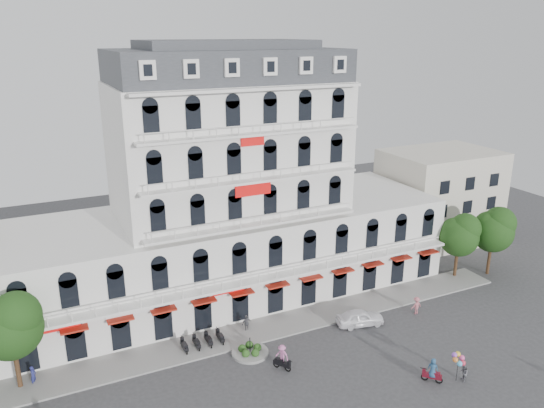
{
  "coord_description": "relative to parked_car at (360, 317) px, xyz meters",
  "views": [
    {
      "loc": [
        -18.29,
        -30.48,
        26.43
      ],
      "look_at": [
        1.0,
        10.0,
        11.89
      ],
      "focal_mm": 35.0,
      "sensor_mm": 36.0,
      "label": 1
    }
  ],
  "objects": [
    {
      "name": "pedestrian_right",
      "position": [
        6.23,
        -0.61,
        0.12
      ],
      "size": [
        1.17,
        0.69,
        1.78
      ],
      "primitive_type": "imported",
      "rotation": [
        0.0,
        0.0,
        3.16
      ],
      "color": "#BD646F",
      "rests_on": "ground"
    },
    {
      "name": "traffic_island",
      "position": [
        -11.28,
        0.06,
        -0.52
      ],
      "size": [
        3.2,
        3.2,
        1.6
      ],
      "color": "gray",
      "rests_on": "ground"
    },
    {
      "name": "parked_scooter_row",
      "position": [
        -14.63,
        2.86,
        -0.77
      ],
      "size": [
        4.4,
        1.8,
        1.1
      ],
      "primitive_type": null,
      "color": "black",
      "rests_on": "ground"
    },
    {
      "name": "rider_center",
      "position": [
        -9.78,
        -3.09,
        0.44
      ],
      "size": [
        1.21,
        1.49,
        2.29
      ],
      "rotation": [
        0.0,
        0.0,
        5.29
      ],
      "color": "black",
      "rests_on": "ground"
    },
    {
      "name": "ground",
      "position": [
        -8.28,
        -5.94,
        -0.77
      ],
      "size": [
        120.0,
        120.0,
        0.0
      ],
      "primitive_type": "plane",
      "color": "#38383A",
      "rests_on": "ground"
    },
    {
      "name": "tree_east_outer",
      "position": [
        19.77,
        3.04,
        4.78
      ],
      "size": [
        4.65,
        4.65,
        8.05
      ],
      "color": "#382314",
      "rests_on": "ground"
    },
    {
      "name": "tree_east_inner",
      "position": [
        15.77,
        4.04,
        4.44
      ],
      "size": [
        4.4,
        4.37,
        7.57
      ],
      "color": "#382314",
      "rests_on": "ground"
    },
    {
      "name": "pedestrian_far",
      "position": [
        -28.28,
        3.56,
        0.05
      ],
      "size": [
        0.62,
        0.71,
        1.64
      ],
      "primitive_type": "imported",
      "rotation": [
        0.0,
        0.0,
        1.11
      ],
      "color": "navy",
      "rests_on": "ground"
    },
    {
      "name": "flank_building_east",
      "position": [
        21.72,
        14.06,
        5.23
      ],
      "size": [
        14.0,
        10.0,
        12.0
      ],
      "primitive_type": "cube",
      "color": "beige",
      "rests_on": "ground"
    },
    {
      "name": "tree_west_inner",
      "position": [
        -29.23,
        3.54,
        4.91
      ],
      "size": [
        4.76,
        4.76,
        8.25
      ],
      "color": "#382314",
      "rests_on": "ground"
    },
    {
      "name": "pedestrian_mid",
      "position": [
        -10.12,
        3.56,
        0.06
      ],
      "size": [
        1.04,
        0.58,
        1.67
      ],
      "primitive_type": "imported",
      "rotation": [
        0.0,
        0.0,
        3.32
      ],
      "color": "#525159",
      "rests_on": "ground"
    },
    {
      "name": "parked_car",
      "position": [
        0.0,
        0.0,
        0.0
      ],
      "size": [
        4.81,
        2.73,
        1.54
      ],
      "primitive_type": "imported",
      "rotation": [
        0.0,
        0.0,
        1.36
      ],
      "color": "white",
      "rests_on": "ground"
    },
    {
      "name": "sidewalk",
      "position": [
        -8.28,
        3.06,
        -0.69
      ],
      "size": [
        53.0,
        4.0,
        0.16
      ],
      "primitive_type": "cube",
      "color": "gray",
      "rests_on": "ground"
    },
    {
      "name": "main_building",
      "position": [
        -8.28,
        12.06,
        9.19
      ],
      "size": [
        45.0,
        15.0,
        25.8
      ],
      "color": "silver",
      "rests_on": "ground"
    },
    {
      "name": "rider_east",
      "position": [
        0.23,
        -9.67,
        0.27
      ],
      "size": [
        1.28,
        1.33,
        2.11
      ],
      "rotation": [
        0.0,
        0.0,
        2.32
      ],
      "color": "maroon",
      "rests_on": "ground"
    },
    {
      "name": "balloon_vendor",
      "position": [
        2.32,
        -10.56,
        0.54
      ],
      "size": [
        1.39,
        1.28,
        2.45
      ],
      "color": "slate",
      "rests_on": "ground"
    }
  ]
}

